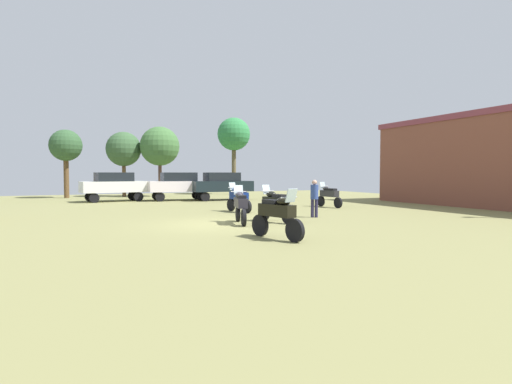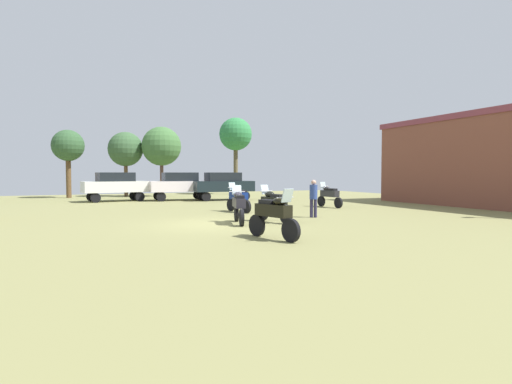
# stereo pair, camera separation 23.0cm
# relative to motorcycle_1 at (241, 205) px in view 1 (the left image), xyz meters

# --- Properties ---
(ground_plane) EXTENTS (44.00, 52.00, 0.02)m
(ground_plane) POSITION_rel_motorcycle_1_xyz_m (-0.80, 0.27, -0.73)
(ground_plane) COLOR olive
(motorcycle_1) EXTENTS (0.75, 2.13, 1.46)m
(motorcycle_1) POSITION_rel_motorcycle_1_xyz_m (0.00, 0.00, 0.00)
(motorcycle_1) COLOR black
(motorcycle_1) RESTS_ON ground
(motorcycle_2) EXTENTS (0.79, 2.13, 1.50)m
(motorcycle_2) POSITION_rel_motorcycle_1_xyz_m (-0.40, -3.89, 0.02)
(motorcycle_2) COLOR black
(motorcycle_2) RESTS_ON ground
(motorcycle_3) EXTENTS (0.62, 2.12, 1.44)m
(motorcycle_3) POSITION_rel_motorcycle_1_xyz_m (7.53, 5.19, -0.01)
(motorcycle_3) COLOR black
(motorcycle_3) RESTS_ON ground
(motorcycle_4) EXTENTS (0.73, 2.08, 1.47)m
(motorcycle_4) POSITION_rel_motorcycle_1_xyz_m (1.45, -0.06, 0.00)
(motorcycle_4) COLOR black
(motorcycle_4) RESTS_ON ground
(motorcycle_5) EXTENTS (0.70, 2.10, 1.47)m
(motorcycle_5) POSITION_rel_motorcycle_1_xyz_m (1.69, 4.48, 0.00)
(motorcycle_5) COLOR black
(motorcycle_5) RESTS_ON ground
(car_2) EXTENTS (4.52, 2.44, 2.00)m
(car_2) POSITION_rel_motorcycle_1_xyz_m (-3.28, 15.28, 0.45)
(car_2) COLOR black
(car_2) RESTS_ON ground
(car_3) EXTENTS (4.32, 1.84, 2.00)m
(car_3) POSITION_rel_motorcycle_1_xyz_m (3.96, 13.53, 0.45)
(car_3) COLOR black
(car_3) RESTS_ON ground
(car_4) EXTENTS (4.33, 1.88, 2.00)m
(car_4) POSITION_rel_motorcycle_1_xyz_m (1.07, 14.59, 0.45)
(car_4) COLOR black
(car_4) RESTS_ON ground
(person_1) EXTENTS (0.46, 0.46, 1.65)m
(person_1) POSITION_rel_motorcycle_1_xyz_m (3.80, 0.79, 0.24)
(person_1) COLOR #272442
(person_1) RESTS_ON ground
(tree_1) EXTENTS (2.47, 2.47, 5.38)m
(tree_1) POSITION_rel_motorcycle_1_xyz_m (-6.35, 21.05, 3.34)
(tree_1) COLOR brown
(tree_1) RESTS_ON ground
(tree_2) EXTENTS (2.87, 2.87, 5.41)m
(tree_2) POSITION_rel_motorcycle_1_xyz_m (-1.96, 21.35, 3.22)
(tree_2) COLOR brown
(tree_2) RESTS_ON ground
(tree_3) EXTENTS (3.04, 3.04, 7.11)m
(tree_3) POSITION_rel_motorcycle_1_xyz_m (7.84, 21.24, 4.78)
(tree_3) COLOR brown
(tree_3) RESTS_ON ground
(tree_4) EXTENTS (3.24, 3.24, 5.82)m
(tree_4) POSITION_rel_motorcycle_1_xyz_m (0.76, 19.96, 3.46)
(tree_4) COLOR brown
(tree_4) RESTS_ON ground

